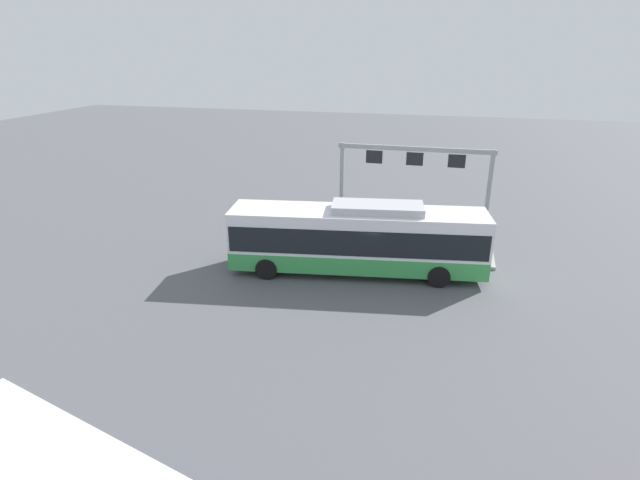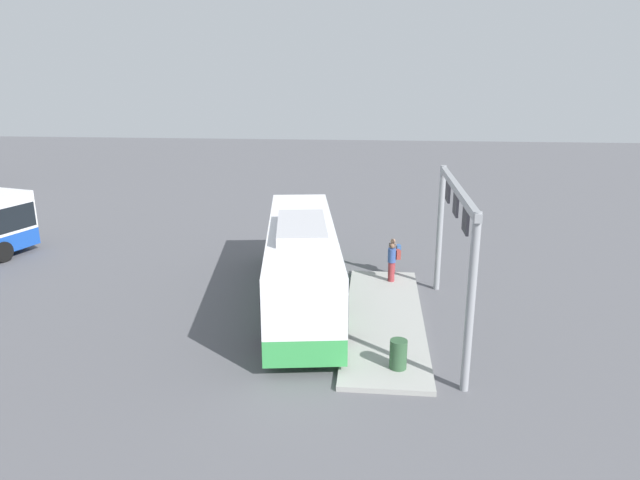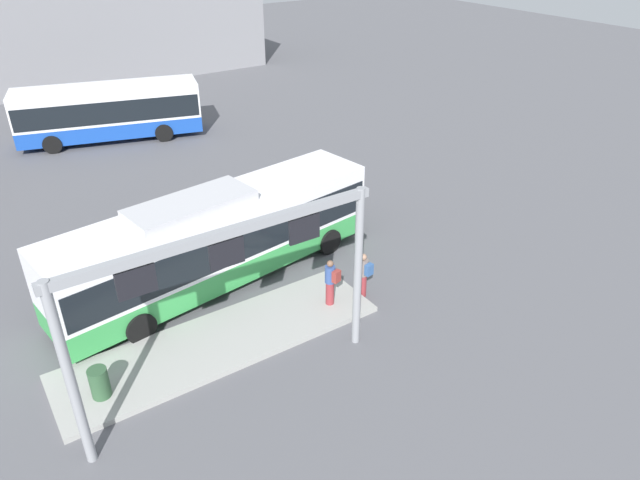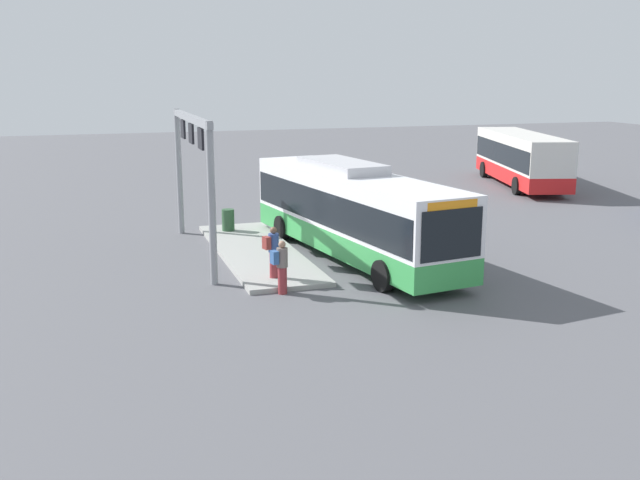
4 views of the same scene
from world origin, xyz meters
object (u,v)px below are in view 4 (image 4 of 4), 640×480
at_px(person_waiting_near, 281,266).
at_px(trash_bin, 228,220).
at_px(person_boarding, 273,251).
at_px(bus_background_left, 521,156).
at_px(bus_main, 353,209).

distance_m(person_waiting_near, trash_bin, 8.87).
relative_size(person_boarding, trash_bin, 1.86).
bearing_deg(person_waiting_near, bus_background_left, 30.35).
relative_size(bus_main, trash_bin, 13.51).
height_order(bus_background_left, person_waiting_near, bus_background_left).
height_order(bus_main, bus_background_left, bus_main).
relative_size(bus_main, bus_background_left, 1.09).
relative_size(bus_main, person_waiting_near, 7.28).
bearing_deg(person_waiting_near, trash_bin, 78.87).
xyz_separation_m(bus_main, person_waiting_near, (3.59, -3.65, -0.92)).
xyz_separation_m(person_waiting_near, trash_bin, (-8.87, 0.06, -0.28)).
distance_m(bus_background_left, person_waiting_near, 25.56).
height_order(person_waiting_near, trash_bin, person_waiting_near).
height_order(bus_background_left, trash_bin, bus_background_left).
bearing_deg(person_boarding, bus_background_left, 21.92).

